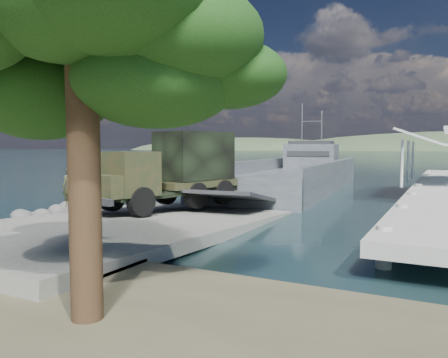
% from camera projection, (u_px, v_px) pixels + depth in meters
% --- Properties ---
extents(ground, '(1400.00, 1400.00, 0.00)m').
position_uv_depth(ground, '(140.00, 228.00, 21.06)').
color(ground, '#173037').
rests_on(ground, ground).
extents(boat_ramp, '(10.00, 18.00, 0.50)m').
position_uv_depth(boat_ramp, '(126.00, 227.00, 20.15)').
color(boat_ramp, slate).
rests_on(boat_ramp, ground).
extents(shoreline_rocks, '(3.20, 5.60, 0.90)m').
position_uv_depth(shoreline_rocks, '(56.00, 217.00, 24.32)').
color(shoreline_rocks, slate).
rests_on(shoreline_rocks, ground).
extents(pier, '(6.40, 44.00, 6.10)m').
position_uv_depth(pier, '(445.00, 179.00, 31.68)').
color(pier, '#B7B8AD').
rests_on(pier, ground).
extents(landing_craft, '(10.20, 32.37, 9.48)m').
position_uv_depth(landing_craft, '(290.00, 182.00, 39.72)').
color(landing_craft, '#454D51').
rests_on(landing_craft, ground).
extents(military_truck, '(5.06, 9.68, 4.31)m').
position_uv_depth(military_truck, '(174.00, 170.00, 24.74)').
color(military_truck, black).
rests_on(military_truck, boat_ramp).
extents(soldier, '(0.87, 0.84, 2.00)m').
position_uv_depth(soldier, '(70.00, 194.00, 22.27)').
color(soldier, '#21341C').
rests_on(soldier, boat_ramp).
extents(overhang_tree, '(8.23, 7.58, 7.47)m').
position_uv_depth(overhang_tree, '(79.00, 49.00, 9.22)').
color(overhang_tree, '#382116').
rests_on(overhang_tree, ground).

